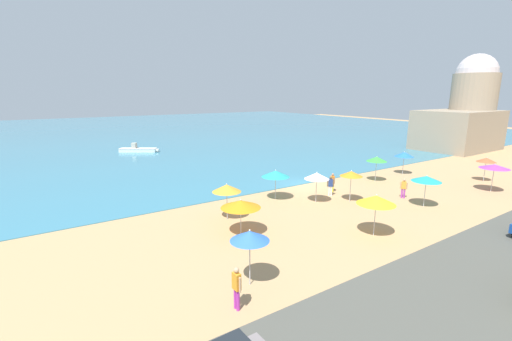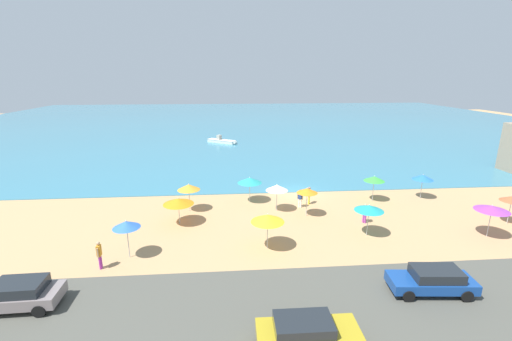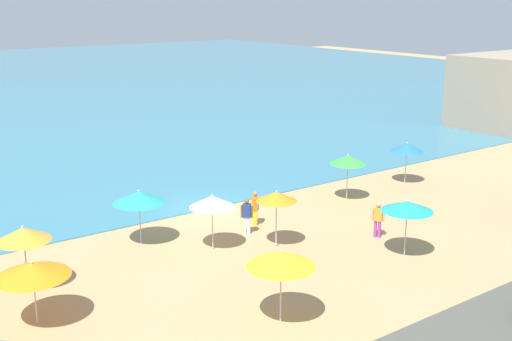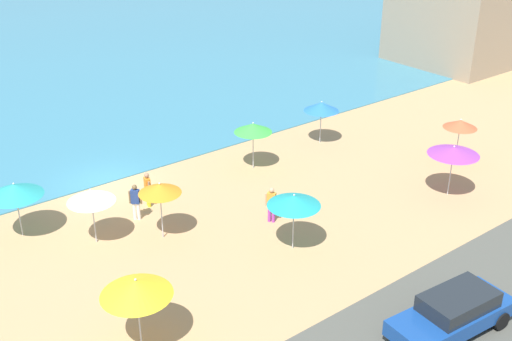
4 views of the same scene
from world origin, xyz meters
TOP-DOWN VIEW (x-y plane):
  - ground_plane at (0.00, 0.00)m, footprint 160.00×160.00m
  - sea at (0.00, 55.00)m, footprint 150.00×110.00m
  - beach_umbrella_0 at (-4.81, -2.24)m, footprint 2.25×2.25m
  - beach_umbrella_1 at (-13.28, -11.72)m, footprint 1.74×1.74m
  - beach_umbrella_2 at (-0.27, -5.97)m, footprint 1.74×1.74m
  - beach_umbrella_3 at (-10.72, -6.70)m, footprint 2.42×2.42m
  - beach_umbrella_4 at (15.46, -8.80)m, footprint 1.71×1.71m
  - beach_umbrella_5 at (-4.18, -11.28)m, footprint 2.28×2.28m
  - beach_umbrella_6 at (11.71, -2.59)m, footprint 1.91×1.91m
  - beach_umbrella_7 at (-10.18, -4.01)m, footprint 1.94×1.94m
  - beach_umbrella_8 at (12.17, -10.82)m, footprint 2.34×2.34m
  - beach_umbrella_9 at (6.78, -2.93)m, footprint 1.90×1.90m
  - beach_umbrella_10 at (3.41, -9.89)m, footprint 2.12×2.12m
  - beach_umbrella_11 at (-2.60, -4.60)m, footprint 1.92×1.92m
  - bather_0 at (-0.40, -3.98)m, footprint 0.44×0.42m
  - bather_1 at (4.07, -7.72)m, footprint 0.39×0.49m
  - bather_2 at (-14.68, -12.95)m, footprint 0.24×0.57m
  - bather_3 at (0.60, -3.23)m, footprint 0.29×0.56m
  - skiff_nearshore at (-7.86, 26.87)m, footprint 5.25×4.03m
  - harbor_fortress at (35.08, 2.88)m, footprint 12.91×8.46m

SIDE VIEW (x-z plane):
  - ground_plane at x=0.00m, z-range 0.00..0.00m
  - sea at x=0.00m, z-range 0.00..0.05m
  - skiff_nearshore at x=-7.86m, z-range -0.28..1.03m
  - bather_1 at x=4.07m, z-range 0.10..1.73m
  - bather_3 at x=0.60m, z-range 0.10..1.74m
  - bather_0 at x=-0.40m, z-range 0.10..1.78m
  - bather_2 at x=-14.68m, z-range 0.11..1.92m
  - beach_umbrella_3 at x=-10.72m, z-range 0.81..3.02m
  - beach_umbrella_6 at x=11.71m, z-range 0.90..3.32m
  - beach_umbrella_4 at x=15.46m, z-range 0.92..3.31m
  - beach_umbrella_0 at x=-4.81m, z-range 0.90..3.34m
  - beach_umbrella_11 at x=-2.60m, z-range 0.90..3.35m
  - beach_umbrella_10 at x=3.41m, z-range 0.94..3.39m
  - beach_umbrella_7 at x=-10.18m, z-range 0.93..3.43m
  - beach_umbrella_9 at x=6.78m, z-range 0.94..3.42m
  - beach_umbrella_8 at x=12.17m, z-range 0.99..3.47m
  - beach_umbrella_5 at x=-4.18m, z-range 0.95..3.53m
  - beach_umbrella_2 at x=-0.27m, z-range 0.99..3.52m
  - beach_umbrella_1 at x=-13.28m, z-range 1.01..3.64m
  - harbor_fortress at x=35.08m, z-range -1.88..12.27m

